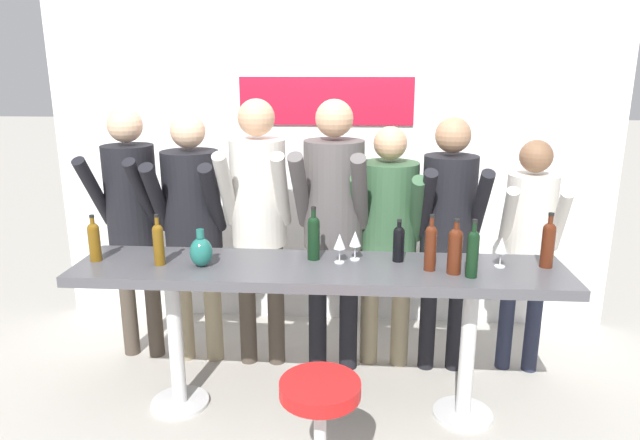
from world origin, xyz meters
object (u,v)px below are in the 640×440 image
Objects in this scene: person_center at (333,209)px; wine_bottle_3 at (455,248)px; tasting_table at (319,287)px; wine_glass_0 at (340,242)px; wine_glass_2 at (355,240)px; person_far_left at (131,207)px; wine_bottle_5 at (94,240)px; wine_bottle_7 at (399,242)px; person_center_right at (388,224)px; decorative_vase at (201,251)px; wine_bottle_4 at (548,243)px; person_right at (448,219)px; person_center_left at (258,205)px; person_far_right at (529,232)px; wine_bottle_2 at (473,251)px; bar_stool at (320,423)px; person_left at (192,214)px; wine_bottle_6 at (431,245)px; wine_bottle_1 at (158,242)px; wine_glass_1 at (501,246)px; wine_bottle_0 at (314,236)px.

person_center is 0.93m from wine_bottle_3.
wine_bottle_3 is (0.75, -0.07, 0.28)m from tasting_table.
wine_glass_0 is 1.00× the size of wine_glass_2.
person_far_left is 10.14× the size of wine_glass_2.
wine_bottle_5 reaches higher than wine_glass_0.
wine_bottle_7 is at bearing 147.88° from wine_bottle_3.
person_center_right is 1.28m from decorative_vase.
tasting_table is 0.64m from person_center.
person_far_left reaches higher than wine_glass_2.
wine_bottle_5 is (0.01, -0.61, -0.05)m from person_far_left.
person_right is at bearing 134.81° from wine_bottle_4.
wine_glass_0 is (0.56, -0.50, -0.09)m from person_center_left.
person_far_right is 9.08× the size of wine_glass_0.
person_center_left is 5.71× the size of wine_bottle_2.
person_right is at bearing 60.42° from bar_stool.
wine_bottle_7 is (0.90, -0.45, -0.10)m from person_center_left.
person_center_left reaches higher than person_left.
person_left is (0.43, -0.03, -0.03)m from person_far_left.
wine_bottle_6 is 0.45m from wine_glass_2.
person_far_left is 5.55× the size of wine_bottle_6.
wine_bottle_2 is at bearing -2.47° from wine_bottle_1.
person_center_right is at bearing 26.06° from wine_bottle_1.
wine_bottle_3 is at bearing -19.08° from wine_glass_2.
wine_glass_2 is at bearing 175.34° from wine_glass_1.
tasting_table is 1.76× the size of person_far_right.
person_far_left is at bearing 168.47° from wine_bottle_4.
wine_bottle_6 is (-0.18, -0.59, 0.00)m from person_right.
wine_bottle_5 is at bearing -159.10° from person_far_right.
wine_glass_1 is (0.92, -0.01, 0.00)m from wine_glass_0.
person_right is 0.54m from person_far_right.
wine_bottle_2 is 1.84× the size of wine_glass_1.
person_left is 0.71m from wine_bottle_5.
person_left is (-0.90, 0.58, 0.28)m from tasting_table.
person_center_right is 9.51× the size of wine_glass_0.
wine_bottle_7 reaches higher than tasting_table.
wine_glass_0 is 0.80× the size of decorative_vase.
wine_bottle_0 is 1.82× the size of wine_glass_0.
person_right is 2.21m from wine_bottle_5.
wine_glass_1 is 0.83m from wine_glass_2.
person_left reaches higher than wine_bottle_6.
wine_bottle_0 is 0.68m from wine_bottle_6.
wine_bottle_0 is (-0.85, -0.45, 0.00)m from person_right.
wine_bottle_5 is at bearing -148.18° from person_center_left.
person_left is 1.32m from person_center_right.
wine_bottle_7 is 1.44× the size of wine_glass_2.
wine_bottle_2 is 0.45m from wine_bottle_7.
wine_glass_0 is (0.12, 0.06, 0.26)m from tasting_table.
person_far_left is at bearing 162.38° from wine_glass_2.
wine_bottle_7 is (-0.88, -0.47, 0.06)m from person_far_right.
wine_bottle_7 is (-0.38, 0.24, -0.03)m from wine_bottle_2.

